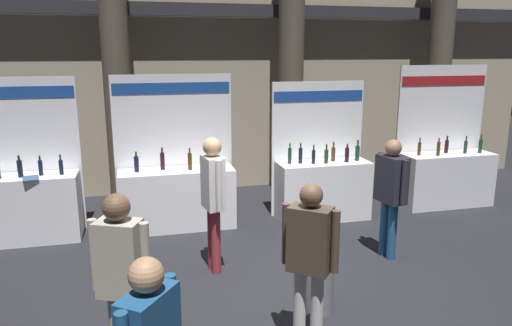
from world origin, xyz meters
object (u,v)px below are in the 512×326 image
Objects in this scene: exhibitor_booth_1 at (177,191)px; exhibitor_booth_2 at (322,184)px; visitor_3 at (121,273)px; visitor_4 at (391,187)px; trash_bin at (318,281)px; exhibitor_booth_0 at (25,201)px; visitor_5 at (310,251)px; visitor_9 at (213,193)px; exhibitor_booth_3 at (445,172)px.

exhibitor_booth_1 is 2.48m from exhibitor_booth_2.
visitor_3 reaches higher than visitor_4.
trash_bin is (1.29, -3.05, -0.26)m from exhibitor_booth_1.
visitor_3 is at bearing -67.97° from exhibitor_booth_0.
exhibitor_booth_1 is 1.43× the size of visitor_3.
exhibitor_booth_1 is at bearing 176.43° from exhibitor_booth_2.
visitor_4 is 1.01× the size of visitor_5.
exhibitor_booth_2 is 1.38× the size of visitor_4.
visitor_5 is at bearing -152.23° from visitor_3.
trash_bin is at bearing 27.41° from visitor_9.
visitor_3 is 1.02× the size of visitor_4.
exhibitor_booth_0 is at bearing -44.01° from visitor_3.
exhibitor_booth_3 is 5.02m from visitor_9.
trash_bin is at bearing -140.59° from exhibitor_booth_3.
visitor_3 is (-5.78, -3.78, 0.41)m from exhibitor_booth_3.
exhibitor_booth_1 is 3.40m from visitor_4.
visitor_9 is at bearing -159.25° from exhibitor_booth_3.
trash_bin is 0.42× the size of visitor_5.
exhibitor_booth_1 is 3.32m from trash_bin.
visitor_9 is (-0.96, 1.28, 0.72)m from trash_bin.
exhibitor_booth_1 is at bearing -179.15° from visitor_9.
exhibitor_booth_0 is 4.72m from trash_bin.
visitor_5 is at bearing -137.84° from exhibitor_booth_3.
visitor_4 is at bearing -20.76° from exhibitor_booth_0.
visitor_9 is (2.63, -1.77, 0.45)m from exhibitor_booth_0.
exhibitor_booth_1 reaches higher than trash_bin.
visitor_4 is at bearing 76.84° from visitor_9.
exhibitor_booth_2 is 3.32× the size of trash_bin.
exhibitor_booth_3 is 3.67× the size of trash_bin.
exhibitor_booth_1 is at bearing 179.96° from exhibitor_booth_3.
visitor_5 is (-1.82, -1.74, -0.02)m from visitor_4.
exhibitor_booth_3 reaches higher than visitor_3.
exhibitor_booth_2 is 3.14m from trash_bin.
visitor_4 is at bearing -139.14° from exhibitor_booth_3.
exhibitor_booth_1 is at bearing 112.84° from trash_bin.
visitor_5 is (-0.33, -0.61, 0.65)m from trash_bin.
visitor_9 is at bearing 126.92° from trash_bin.
visitor_9 is (0.32, -1.77, 0.47)m from exhibitor_booth_1.
visitor_4 reaches higher than trash_bin.
visitor_9 is at bearing 77.28° from visitor_4.
exhibitor_booth_0 is 1.48× the size of visitor_5.
exhibitor_booth_0 reaches higher than visitor_9.
exhibitor_booth_2 is 0.90× the size of exhibitor_booth_3.
exhibitor_booth_0 reaches higher than visitor_3.
visitor_9 is (-0.63, 1.89, 0.07)m from visitor_5.
trash_bin is 0.42× the size of visitor_4.
exhibitor_booth_2 is at bearing -1.80° from exhibitor_booth_0.
exhibitor_booth_3 reaches higher than exhibitor_booth_0.
visitor_4 is (-2.23, -1.93, 0.40)m from exhibitor_booth_3.
visitor_9 is at bearing -33.89° from exhibitor_booth_0.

